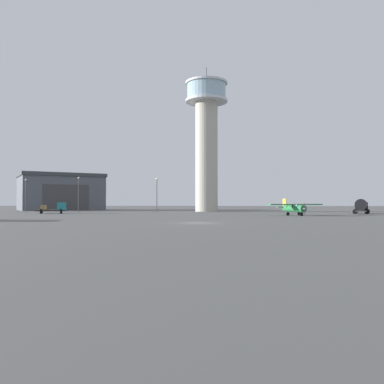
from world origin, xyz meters
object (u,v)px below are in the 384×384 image
at_px(control_tower, 206,133).
at_px(light_post_west, 79,191).
at_px(airplane_green, 294,208).
at_px(light_post_east, 157,192).
at_px(truck_flatbed_teal, 55,208).
at_px(truck_fuel_tanker_black, 361,206).
at_px(light_post_north, 26,192).

height_order(control_tower, light_post_west, control_tower).
relative_size(control_tower, airplane_green, 3.67).
distance_m(airplane_green, light_post_east, 33.32).
distance_m(light_post_west, light_post_east, 18.58).
bearing_deg(airplane_green, truck_flatbed_teal, -120.54).
bearing_deg(truck_fuel_tanker_black, light_post_east, 101.24).
bearing_deg(truck_fuel_tanker_black, airplane_green, 145.58).
distance_m(airplane_green, truck_fuel_tanker_black, 19.03).
xyz_separation_m(airplane_green, light_post_west, (-46.37, 18.23, 3.58)).
relative_size(control_tower, truck_flatbed_teal, 5.76).
bearing_deg(control_tower, airplane_green, -60.02).
bearing_deg(light_post_east, truck_fuel_tanker_black, -9.39).
bearing_deg(light_post_east, light_post_north, 174.55).
xyz_separation_m(control_tower, light_post_east, (-11.11, -10.83, -15.42)).
bearing_deg(light_post_west, truck_fuel_tanker_black, -6.75).
bearing_deg(light_post_north, truck_flatbed_teal, -43.58).
distance_m(truck_flatbed_teal, light_post_west, 9.99).
bearing_deg(light_post_west, truck_flatbed_teal, -100.59).
bearing_deg(light_post_north, control_tower, 9.89).
bearing_deg(airplane_green, control_tower, -169.76).
xyz_separation_m(airplane_green, light_post_north, (-60.72, 21.22, 3.46)).
relative_size(airplane_green, light_post_north, 1.25).
height_order(truck_flatbed_teal, light_post_north, light_post_north).
xyz_separation_m(truck_flatbed_teal, light_post_west, (1.69, 9.06, 3.85)).
height_order(airplane_green, light_post_north, light_post_north).
xyz_separation_m(airplane_green, truck_flatbed_teal, (-48.06, 9.17, -0.27)).
xyz_separation_m(control_tower, airplane_green, (16.67, -28.90, -18.79)).
bearing_deg(control_tower, light_post_north, -170.11).
height_order(light_post_west, light_post_east, light_post_west).
bearing_deg(light_post_north, airplane_green, -19.26).
height_order(light_post_east, light_post_north, light_post_north).
bearing_deg(truck_fuel_tanker_black, truck_flatbed_teal, 112.19).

